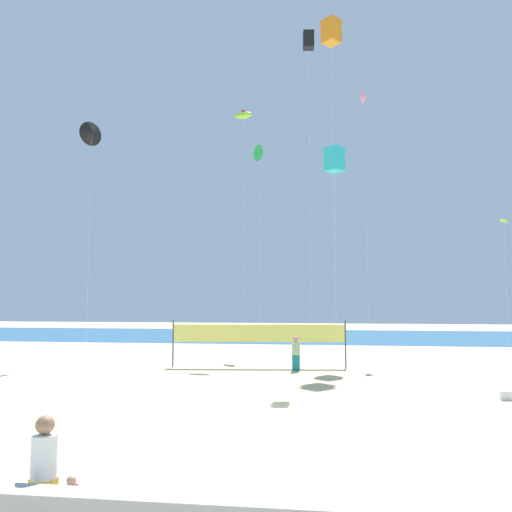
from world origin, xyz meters
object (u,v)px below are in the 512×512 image
at_px(kite_orange_box, 331,32).
at_px(beach_handbag, 506,396).
at_px(mother_figure, 44,469).
at_px(volleyball_net, 259,335).
at_px(toddler_figure, 71,503).
at_px(kite_lime_inflatable, 243,116).
at_px(kite_pink_delta, 365,97).
at_px(kite_black_delta, 92,134).
at_px(kite_lime_diamond, 504,224).
at_px(kite_green_delta, 261,154).
at_px(beachgoer_sage_shirt, 296,352).
at_px(kite_cyan_box, 334,159).
at_px(kite_black_box, 309,42).

bearing_deg(kite_orange_box, beach_handbag, -67.87).
bearing_deg(mother_figure, volleyball_net, 93.69).
xyz_separation_m(toddler_figure, kite_lime_inflatable, (-1.53, 25.47, 14.89)).
height_order(toddler_figure, kite_pink_delta, kite_pink_delta).
xyz_separation_m(kite_black_delta, kite_pink_delta, (16.82, 4.80, 3.26)).
distance_m(kite_lime_inflatable, kite_lime_diamond, 18.65).
distance_m(kite_pink_delta, kite_green_delta, 7.87).
bearing_deg(volleyball_net, kite_green_delta, 96.59).
relative_size(toddler_figure, volleyball_net, 0.10).
bearing_deg(kite_lime_inflatable, volleyball_net, -73.34).
height_order(beachgoer_sage_shirt, kite_black_delta, kite_black_delta).
bearing_deg(kite_green_delta, kite_cyan_box, -45.03).
bearing_deg(kite_pink_delta, kite_black_delta, -164.08).
bearing_deg(kite_orange_box, mother_figure, -100.34).
height_order(kite_black_box, kite_pink_delta, kite_black_box).
relative_size(volleyball_net, kite_orange_box, 0.41).
xyz_separation_m(kite_lime_inflatable, kite_orange_box, (5.74, 0.36, 5.51)).
distance_m(kite_black_delta, kite_green_delta, 11.23).
relative_size(kite_cyan_box, kite_orange_box, 0.57).
height_order(kite_cyan_box, kite_green_delta, kite_green_delta).
distance_m(mother_figure, kite_black_box, 26.29).
bearing_deg(kite_pink_delta, kite_lime_diamond, 11.15).
bearing_deg(kite_lime_inflatable, kite_orange_box, 3.58).
xyz_separation_m(kite_lime_inflatable, kite_green_delta, (0.82, 2.47, -1.82)).
relative_size(mother_figure, kite_lime_inflatable, 0.11).
bearing_deg(beach_handbag, toddler_figure, -129.67).
bearing_deg(kite_orange_box, toddler_figure, -99.26).
relative_size(beach_handbag, kite_lime_diamond, 0.04).
xyz_separation_m(kite_cyan_box, kite_pink_delta, (2.12, 4.19, 5.24)).
relative_size(beachgoer_sage_shirt, kite_orange_box, 0.08).
bearing_deg(kite_black_box, mother_figure, -99.59).
xyz_separation_m(kite_cyan_box, kite_lime_inflatable, (-5.79, 2.51, 3.74)).
xyz_separation_m(toddler_figure, kite_orange_box, (4.21, 25.82, 20.41)).
relative_size(toddler_figure, kite_green_delta, 0.06).
bearing_deg(toddler_figure, beach_handbag, 17.71).
xyz_separation_m(toddler_figure, beachgoer_sage_shirt, (2.23, 18.43, 0.44)).
height_order(toddler_figure, beach_handbag, toddler_figure).
relative_size(kite_green_delta, kite_lime_diamond, 1.60).
bearing_deg(kite_cyan_box, volleyball_net, -138.84).
distance_m(toddler_figure, kite_green_delta, 30.85).
height_order(toddler_figure, kite_black_delta, kite_black_delta).
bearing_deg(beachgoer_sage_shirt, kite_black_box, 156.01).
height_order(kite_black_box, kite_lime_diamond, kite_black_box).
bearing_deg(beach_handbag, kite_black_box, 129.98).
height_order(kite_black_box, kite_black_delta, kite_black_box).
bearing_deg(volleyball_net, beach_handbag, -38.21).
xyz_separation_m(kite_black_delta, kite_green_delta, (9.73, 5.59, -0.06)).
bearing_deg(beach_handbag, kite_black_delta, 152.80).
bearing_deg(kite_cyan_box, beachgoer_sage_shirt, -114.27).
xyz_separation_m(toddler_figure, beach_handbag, (9.87, 11.90, -0.31)).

